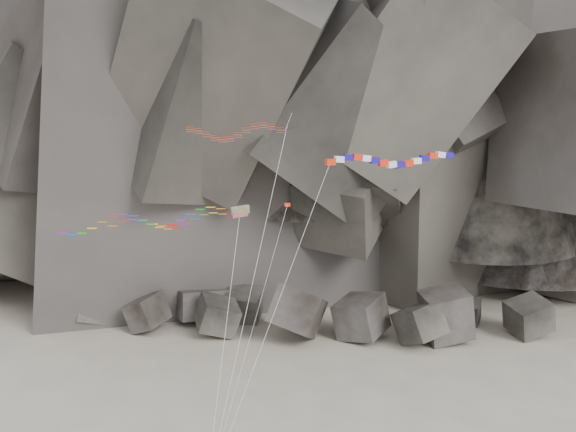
# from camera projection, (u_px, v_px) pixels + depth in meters

# --- Properties ---
(headland) EXTENTS (110.00, 70.00, 84.00)m
(headland) POSITION_uv_depth(u_px,v_px,m) (301.00, 34.00, 112.46)
(headland) COLOR #4C463E
(headland) RESTS_ON ground
(boulder_field) EXTENTS (63.67, 16.60, 8.16)m
(boulder_field) POSITION_uv_depth(u_px,v_px,m) (313.00, 318.00, 83.15)
(boulder_field) COLOR #47423F
(boulder_field) RESTS_ON ground
(delta_kite) EXTENTS (9.50, 11.77, 27.13)m
(delta_kite) POSITION_uv_depth(u_px,v_px,m) (231.00, 131.00, 52.25)
(delta_kite) COLOR red
(delta_kite) RESTS_ON ground
(banner_kite) EXTENTS (18.85, 13.38, 23.87)m
(banner_kite) POSITION_uv_depth(u_px,v_px,m) (390.00, 161.00, 51.30)
(banner_kite) COLOR red
(banner_kite) RESTS_ON ground
(parafoil_kite) EXTENTS (15.17, 8.25, 19.95)m
(parafoil_kite) POSITION_uv_depth(u_px,v_px,m) (145.00, 221.00, 49.67)
(parafoil_kite) COLOR #D0DA0C
(parafoil_kite) RESTS_ON ground
(pennant_kite) EXTENTS (5.45, 9.95, 19.83)m
(pennant_kite) POSITION_uv_depth(u_px,v_px,m) (266.00, 280.00, 49.88)
(pennant_kite) COLOR red
(pennant_kite) RESTS_ON ground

